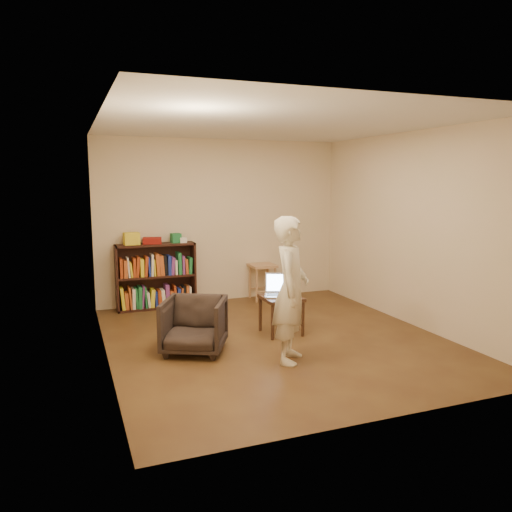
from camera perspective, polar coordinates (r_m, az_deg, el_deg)
name	(u,v)px	position (r m, az deg, el deg)	size (l,w,h in m)	color
floor	(275,339)	(6.27, 2.23, -9.49)	(4.50, 4.50, 0.00)	#432715
ceiling	(277,124)	(6.00, 2.38, 14.84)	(4.50, 4.50, 0.00)	silver
wall_back	(221,221)	(8.11, -3.98, 4.01)	(4.00, 4.00, 0.00)	beige
wall_left	(103,242)	(5.53, -17.13, 1.50)	(4.50, 4.50, 0.00)	beige
wall_right	(413,229)	(7.03, 17.50, 2.92)	(4.50, 4.50, 0.00)	beige
bookshelf	(156,280)	(7.82, -11.36, -2.68)	(1.20, 0.30, 1.00)	black
box_yellow	(132,239)	(7.67, -14.04, 1.94)	(0.22, 0.16, 0.18)	yellow
red_cloth	(152,241)	(7.73, -11.77, 1.73)	(0.28, 0.20, 0.09)	maroon
box_green	(176,238)	(7.80, -9.15, 2.05)	(0.14, 0.14, 0.14)	#20793E
box_white	(183,240)	(7.78, -8.33, 1.82)	(0.10, 0.10, 0.08)	white
stool	(262,271)	(8.21, 0.73, -1.74)	(0.41, 0.41, 0.59)	#AB7F53
armchair	(194,325)	(5.78, -7.08, -7.86)	(0.68, 0.69, 0.63)	#2E231F
side_table	(281,303)	(6.40, 2.90, -5.35)	(0.48, 0.48, 0.49)	black
laptop	(279,291)	(6.42, 2.68, -3.98)	(0.46, 0.43, 0.28)	#AAA9AE
person	(291,290)	(5.37, 4.01, -3.87)	(0.58, 0.38, 1.58)	beige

